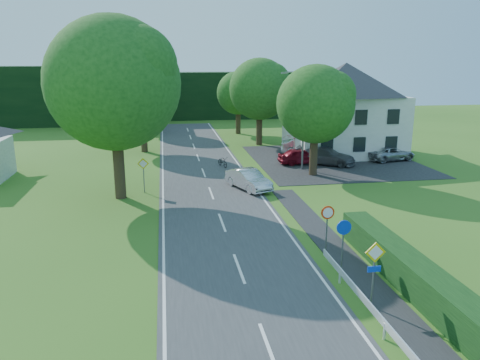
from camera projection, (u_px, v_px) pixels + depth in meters
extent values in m
cube|color=#38393B|center=(218.00, 212.00, 28.08)|extent=(7.00, 80.00, 0.04)
cube|color=black|center=(333.00, 160.00, 42.37)|extent=(14.00, 16.00, 0.04)
cube|color=white|center=(163.00, 214.00, 27.57)|extent=(0.12, 80.00, 0.01)
cube|color=white|center=(271.00, 209.00, 28.58)|extent=(0.12, 80.00, 0.01)
cube|color=black|center=(235.00, 95.00, 72.41)|extent=(30.00, 5.00, 7.00)
cube|color=silver|center=(343.00, 125.00, 44.85)|extent=(10.00, 8.00, 5.60)
pyramid|color=#27272C|center=(346.00, 79.00, 43.77)|extent=(10.60, 8.40, 3.00)
cylinder|color=slate|center=(303.00, 122.00, 37.92)|extent=(0.16, 0.16, 8.00)
cylinder|color=slate|center=(295.00, 72.00, 36.81)|extent=(1.70, 0.10, 0.10)
cube|color=slate|center=(284.00, 73.00, 36.69)|extent=(0.50, 0.18, 0.12)
cylinder|color=slate|center=(373.00, 278.00, 16.99)|extent=(0.07, 0.07, 2.40)
cube|color=yellow|center=(375.00, 252.00, 16.71)|extent=(0.78, 0.04, 0.78)
cube|color=white|center=(375.00, 252.00, 16.71)|extent=(0.57, 0.05, 0.57)
cube|color=#0D38C8|center=(374.00, 269.00, 16.87)|extent=(0.50, 0.04, 0.22)
cylinder|color=slate|center=(342.00, 248.00, 19.88)|extent=(0.07, 0.07, 2.20)
cylinder|color=#0D38C8|center=(344.00, 227.00, 19.61)|extent=(0.64, 0.04, 0.64)
cylinder|color=slate|center=(327.00, 232.00, 21.79)|extent=(0.07, 0.07, 2.20)
cylinder|color=#F0360E|center=(328.00, 213.00, 21.52)|extent=(0.64, 0.04, 0.64)
cylinder|color=white|center=(328.00, 213.00, 21.50)|extent=(0.48, 0.04, 0.48)
cylinder|color=slate|center=(144.00, 177.00, 31.89)|extent=(0.07, 0.07, 2.20)
cube|color=yellow|center=(143.00, 164.00, 31.62)|extent=(0.78, 0.04, 0.78)
cube|color=white|center=(143.00, 164.00, 31.62)|extent=(0.57, 0.05, 0.57)
imported|color=silver|center=(248.00, 179.00, 32.75)|extent=(2.95, 4.46, 1.39)
imported|color=black|center=(223.00, 162.00, 39.68)|extent=(1.05, 1.74, 0.86)
imported|color=maroon|center=(301.00, 156.00, 40.70)|extent=(4.09, 1.91, 1.35)
imported|color=silver|center=(308.00, 146.00, 44.65)|extent=(5.30, 3.16, 1.65)
imported|color=#55545A|center=(326.00, 156.00, 40.54)|extent=(5.40, 4.46, 1.47)
imported|color=#A4A5AB|center=(391.00, 153.00, 42.15)|extent=(4.82, 2.99, 1.25)
imported|color=#A20D11|center=(295.00, 145.00, 43.53)|extent=(2.99, 3.02, 2.19)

